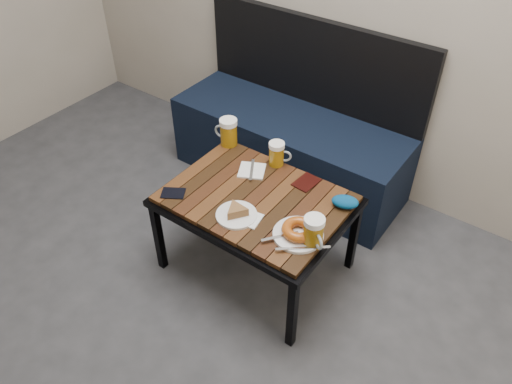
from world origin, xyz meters
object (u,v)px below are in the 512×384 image
Objects in this scene: cafe_table at (256,204)px; plate_pie at (236,213)px; beer_mug_left at (228,132)px; bench at (291,141)px; beer_mug_right at (314,232)px; beer_mug_centre at (277,154)px; knit_pouch at (345,202)px; passport_navy at (173,193)px; passport_burgundy at (306,182)px; plate_bagel at (298,232)px.

cafe_table is 4.61× the size of plate_pie.
beer_mug_left reaches higher than plate_pie.
bench reaches higher than cafe_table.
cafe_table is 6.04× the size of beer_mug_right.
knit_pouch is at bearing -39.97° from beer_mug_centre.
bench is at bearing 138.84° from knit_pouch.
beer_mug_left is at bearing 173.58° from knit_pouch.
passport_navy is at bearing -171.29° from plate_pie.
passport_burgundy is 0.23m from knit_pouch.
beer_mug_centre reaches higher than knit_pouch.
plate_pie is at bearing -136.71° from knit_pouch.
beer_mug_centre reaches higher than passport_burgundy.
bench is at bearing 133.47° from passport_burgundy.
plate_bagel is (-0.07, 0.00, -0.05)m from beer_mug_right.
plate_pie is at bearing 127.83° from beer_mug_left.
bench is 9.56× the size of beer_mug_left.
knit_pouch is at bearing 43.29° from plate_pie.
beer_mug_centre is (0.20, -0.46, 0.26)m from bench.
passport_burgundy is at bearing 171.67° from beer_mug_left.
beer_mug_left is at bearing -179.31° from passport_burgundy.
beer_mug_right is 0.54× the size of plate_bagel.
plate_pie is 1.70× the size of passport_navy.
beer_mug_left is 0.80× the size of plate_pie.
bench is 1.67× the size of cafe_table.
bench is 0.67m from passport_burgundy.
beer_mug_left is at bearing -171.75° from beer_mug_right.
cafe_table is at bearing -116.20° from passport_burgundy.
cafe_table is 6.67× the size of passport_burgundy.
passport_navy is at bearing -150.67° from knit_pouch.
bench reaches higher than beer_mug_centre.
passport_burgundy is at bearing -40.55° from beer_mug_centre.
beer_mug_left is 0.30m from beer_mug_centre.
beer_mug_right reaches higher than passport_burgundy.
beer_mug_left reaches higher than cafe_table.
knit_pouch is at bearing 75.86° from plate_bagel.
beer_mug_left is (-0.10, -0.46, 0.27)m from bench.
knit_pouch is (0.23, -0.04, 0.02)m from passport_burgundy.
beer_mug_left is 0.50m from passport_burgundy.
plate_pie is at bearing -87.75° from cafe_table.
passport_navy is 0.78m from knit_pouch.
beer_mug_right is at bearing -52.97° from bench.
beer_mug_left reaches higher than beer_mug_centre.
beer_mug_left reaches higher than plate_bagel.
bench is 13.09× the size of passport_navy.
cafe_table is at bearing -153.63° from knit_pouch.
plate_bagel is 2.43× the size of passport_navy.
passport_navy is (0.04, -0.47, -0.07)m from beer_mug_left.
beer_mug_right reaches higher than plate_bagel.
beer_mug_left is 0.56m from plate_pie.
knit_pouch is at bearing 87.94° from passport_navy.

